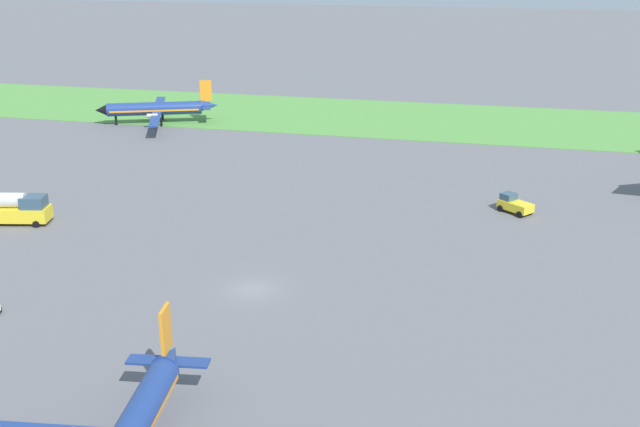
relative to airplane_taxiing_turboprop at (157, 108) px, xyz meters
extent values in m
plane|color=slate|center=(33.71, -55.08, -2.47)|extent=(600.00, 600.00, 0.00)
cube|color=#549342|center=(33.71, 12.23, -2.43)|extent=(360.00, 28.00, 0.08)
cylinder|color=navy|center=(-0.37, -0.15, -0.02)|extent=(14.44, 7.29, 2.04)
cone|color=black|center=(-7.98, -3.14, -0.02)|extent=(2.64, 2.61, 2.00)
cone|color=navy|center=(7.62, 3.00, 0.24)|extent=(3.34, 2.76, 1.84)
cube|color=orange|center=(-0.37, -0.15, -0.17)|extent=(13.69, 7.03, 0.29)
cube|color=navy|center=(2.07, -5.23, -0.37)|extent=(5.45, 10.98, 0.20)
cube|color=navy|center=(-2.05, 5.23, -0.37)|extent=(5.45, 10.98, 0.20)
cylinder|color=#B7BABF|center=(0.80, -3.55, -0.37)|extent=(1.76, 1.21, 0.65)
cylinder|color=#B7BABF|center=(-1.84, 3.14, -0.37)|extent=(1.76, 1.21, 0.65)
cube|color=orange|center=(7.24, 2.85, 2.64)|extent=(1.80, 0.90, 3.27)
cube|color=navy|center=(7.76, 1.52, 0.19)|extent=(2.19, 3.11, 0.16)
cube|color=navy|center=(6.71, 4.18, 0.19)|extent=(2.19, 3.11, 0.16)
cylinder|color=black|center=(-6.07, -2.39, -1.75)|extent=(0.37, 0.37, 1.43)
cylinder|color=black|center=(1.32, -1.65, -1.75)|extent=(0.37, 0.37, 1.43)
cylinder|color=black|center=(-0.16, 2.11, -1.75)|extent=(0.37, 0.37, 1.43)
cone|color=navy|center=(33.37, -70.70, 0.01)|extent=(2.01, 2.82, 1.68)
cube|color=orange|center=(33.42, -71.07, 2.21)|extent=(0.44, 1.70, 3.00)
cube|color=navy|center=(34.72, -70.90, -0.03)|extent=(2.74, 1.45, 0.15)
cube|color=navy|center=(32.12, -71.24, -0.03)|extent=(2.74, 1.45, 0.15)
cube|color=yellow|center=(5.32, -45.45, -1.42)|extent=(6.86, 3.70, 1.40)
cylinder|color=silver|center=(4.56, -45.61, 0.05)|extent=(3.82, 2.25, 1.54)
cube|color=#334C60|center=(7.10, -45.07, -0.12)|extent=(2.71, 2.46, 1.20)
cylinder|color=black|center=(7.29, -43.80, -2.12)|extent=(0.74, 0.39, 0.70)
cylinder|color=black|center=(7.79, -46.15, -2.12)|extent=(0.74, 0.39, 0.70)
cylinder|color=black|center=(2.84, -44.75, -2.12)|extent=(0.74, 0.39, 0.70)
cube|color=yellow|center=(55.18, -30.52, -1.67)|extent=(3.93, 3.66, 0.90)
cube|color=#334C60|center=(54.40, -29.89, -0.87)|extent=(1.96, 1.99, 0.70)
cylinder|color=black|center=(53.63, -30.43, -2.12)|extent=(0.70, 0.63, 0.70)
cylinder|color=black|center=(54.76, -29.03, -2.12)|extent=(0.70, 0.63, 0.70)
cylinder|color=black|center=(55.60, -32.01, -2.12)|extent=(0.70, 0.63, 0.70)
cylinder|color=black|center=(56.73, -30.61, -2.12)|extent=(0.70, 0.63, 0.70)
camera|label=1|loc=(52.19, -109.26, 24.75)|focal=42.36mm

